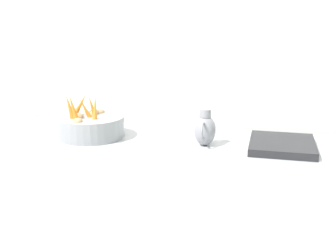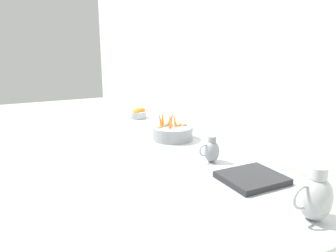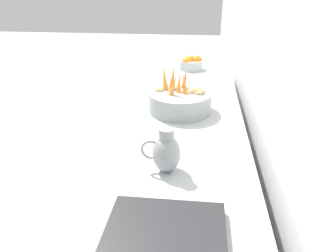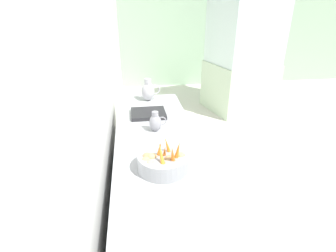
{
  "view_description": "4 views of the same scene",
  "coord_description": "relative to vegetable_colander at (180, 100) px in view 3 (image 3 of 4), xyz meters",
  "views": [
    {
      "loc": [
        0.48,
        0.81,
        1.51
      ],
      "look_at": [
        -1.39,
        0.35,
        1.01
      ],
      "focal_mm": 45.81,
      "sensor_mm": 36.0,
      "label": 1
    },
    {
      "loc": [
        -0.34,
        2.16,
        1.66
      ],
      "look_at": [
        -1.35,
        0.15,
        1.08
      ],
      "focal_mm": 33.5,
      "sensor_mm": 36.0,
      "label": 2
    },
    {
      "loc": [
        -1.61,
        1.51,
        1.58
      ],
      "look_at": [
        -1.49,
        0.37,
        1.02
      ],
      "focal_mm": 33.41,
      "sensor_mm": 36.0,
      "label": 3
    },
    {
      "loc": [
        -1.68,
        -1.55,
        1.91
      ],
      "look_at": [
        -1.44,
        0.13,
        1.12
      ],
      "focal_mm": 28.12,
      "sensor_mm": 36.0,
      "label": 4
    }
  ],
  "objects": [
    {
      "name": "prep_counter",
      "position": [
        0.01,
        0.25,
        -0.51
      ],
      "size": [
        0.69,
        2.67,
        0.9
      ],
      "primitive_type": "cube",
      "color": "#ADAFB5",
      "rests_on": "ground_plane"
    },
    {
      "name": "vegetable_colander",
      "position": [
        0.0,
        0.0,
        0.0
      ],
      "size": [
        0.34,
        0.34,
        0.24
      ],
      "color": "gray",
      "rests_on": "prep_counter"
    },
    {
      "name": "orange_bowl",
      "position": [
        -0.02,
        -0.85,
        -0.01
      ],
      "size": [
        0.18,
        0.18,
        0.11
      ],
      "color": "#ADAFB5",
      "rests_on": "prep_counter"
    },
    {
      "name": "metal_pitcher_short",
      "position": [
        0.01,
        0.6,
        0.02
      ],
      "size": [
        0.15,
        0.11,
        0.18
      ],
      "color": "gray",
      "rests_on": "prep_counter"
    },
    {
      "name": "counter_sink_basin",
      "position": [
        -0.03,
        0.96,
        -0.04
      ],
      "size": [
        0.34,
        0.3,
        0.04
      ],
      "primitive_type": "cube",
      "color": "#232326",
      "rests_on": "prep_counter"
    }
  ]
}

